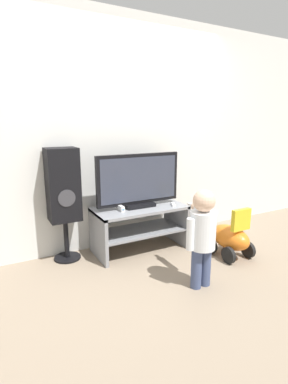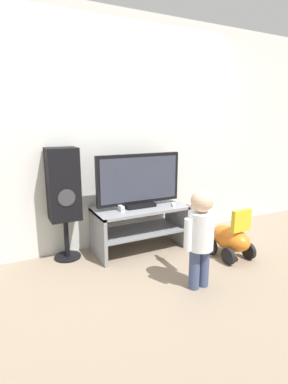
{
  "view_description": "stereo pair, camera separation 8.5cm",
  "coord_description": "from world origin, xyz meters",
  "px_view_note": "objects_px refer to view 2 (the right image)",
  "views": [
    {
      "loc": [
        -1.49,
        -2.6,
        1.43
      ],
      "look_at": [
        0.0,
        0.15,
        0.7
      ],
      "focal_mm": 28.0,
      "sensor_mm": 36.0,
      "label": 1
    },
    {
      "loc": [
        -1.41,
        -2.64,
        1.43
      ],
      "look_at": [
        0.0,
        0.15,
        0.7
      ],
      "focal_mm": 28.0,
      "sensor_mm": 36.0,
      "label": 2
    }
  ],
  "objects_px": {
    "remote_primary": "(174,205)",
    "speaker_tower": "(63,187)",
    "child": "(200,231)",
    "game_console": "(120,208)",
    "television": "(139,181)",
    "ride_on_toy": "(231,238)"
  },
  "relations": [
    {
      "from": "speaker_tower",
      "to": "remote_primary",
      "type": "bearing_deg",
      "value": -13.42
    },
    {
      "from": "child",
      "to": "ride_on_toy",
      "type": "xyz_separation_m",
      "value": [
        0.68,
        0.33,
        -0.31
      ]
    },
    {
      "from": "television",
      "to": "speaker_tower",
      "type": "distance_m",
      "value": 0.81
    },
    {
      "from": "game_console",
      "to": "ride_on_toy",
      "type": "bearing_deg",
      "value": -30.6
    },
    {
      "from": "game_console",
      "to": "television",
      "type": "bearing_deg",
      "value": 7.64
    },
    {
      "from": "television",
      "to": "child",
      "type": "distance_m",
      "value": 1.02
    },
    {
      "from": "television",
      "to": "game_console",
      "type": "relative_size",
      "value": 5.74
    },
    {
      "from": "game_console",
      "to": "remote_primary",
      "type": "relative_size",
      "value": 1.3
    },
    {
      "from": "television",
      "to": "ride_on_toy",
      "type": "relative_size",
      "value": 1.74
    },
    {
      "from": "television",
      "to": "game_console",
      "type": "bearing_deg",
      "value": -172.36
    },
    {
      "from": "speaker_tower",
      "to": "ride_on_toy",
      "type": "height_order",
      "value": "speaker_tower"
    },
    {
      "from": "television",
      "to": "remote_primary",
      "type": "distance_m",
      "value": 0.48
    },
    {
      "from": "television",
      "to": "remote_primary",
      "type": "bearing_deg",
      "value": -21.34
    },
    {
      "from": "television",
      "to": "ride_on_toy",
      "type": "distance_m",
      "value": 1.17
    },
    {
      "from": "child",
      "to": "remote_primary",
      "type": "bearing_deg",
      "value": 72.73
    },
    {
      "from": "remote_primary",
      "to": "speaker_tower",
      "type": "xyz_separation_m",
      "value": [
        -1.17,
        0.28,
        0.26
      ]
    },
    {
      "from": "child",
      "to": "speaker_tower",
      "type": "distance_m",
      "value": 1.45
    },
    {
      "from": "television",
      "to": "child",
      "type": "relative_size",
      "value": 1.11
    },
    {
      "from": "television",
      "to": "ride_on_toy",
      "type": "bearing_deg",
      "value": -39.22
    },
    {
      "from": "game_console",
      "to": "remote_primary",
      "type": "height_order",
      "value": "game_console"
    },
    {
      "from": "television",
      "to": "speaker_tower",
      "type": "xyz_separation_m",
      "value": [
        -0.8,
        0.13,
        -0.02
      ]
    },
    {
      "from": "television",
      "to": "game_console",
      "type": "height_order",
      "value": "television"
    }
  ]
}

